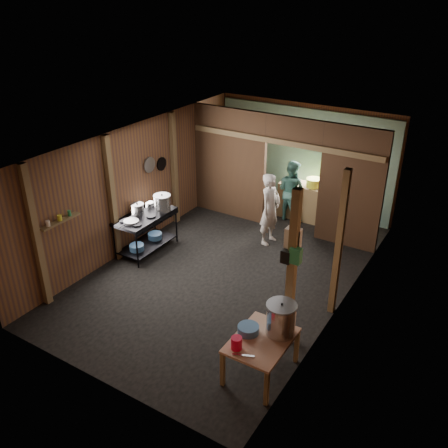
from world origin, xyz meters
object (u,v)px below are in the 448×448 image
Objects in this scene: prep_table at (261,356)px; stove_pot_large at (162,203)px; yellow_tub at (314,183)px; stock_pot at (281,320)px; pink_bucket at (237,343)px; cook at (270,209)px; gas_range at (146,233)px.

prep_table is 2.89× the size of stove_pot_large.
prep_table is 5.33m from yellow_tub.
prep_table is 2.05× the size of stock_pot.
cook is (-1.49, 3.95, 0.08)m from pink_bucket.
pink_bucket is at bearing -32.97° from gas_range.
cook reaches higher than stove_pot_large.
stove_pot_large is at bearing 151.14° from stock_pot.
stock_pot is at bearing 59.29° from pink_bucket.
stove_pot_large reaches higher than prep_table.
pink_bucket is 0.12× the size of cook.
gas_range is 2.74× the size of stock_pot.
cook is at bearing 115.17° from prep_table.
pink_bucket is 4.22m from cook.
prep_table is at bearing -27.44° from gas_range.
yellow_tub is at bearing -7.96° from cook.
stove_pot_large reaches higher than yellow_tub.
stove_pot_large reaches higher than gas_range.
pink_bucket is (-0.36, -0.61, -0.14)m from stock_pot.
cook reaches higher than pink_bucket.
prep_table is 5.64× the size of pink_bucket.
pink_bucket is (-0.20, -0.35, 0.40)m from prep_table.
gas_range is 4.23m from stock_pot.
prep_table is 4.01m from cook.
stove_pot_large is at bearing 65.58° from gas_range.
stock_pot is 1.44× the size of yellow_tub.
gas_range is 3.94× the size of yellow_tub.
cook reaches higher than prep_table.
cook is at bearing -103.10° from yellow_tub.
cook is at bearing 39.67° from gas_range.
gas_range reaches higher than prep_table.
gas_range reaches higher than pink_bucket.
cook is (2.02, 1.67, 0.37)m from gas_range.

